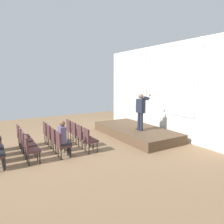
{
  "coord_description": "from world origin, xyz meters",
  "views": [
    {
      "loc": [
        7.97,
        -1.61,
        2.76
      ],
      "look_at": [
        0.17,
        3.04,
        1.33
      ],
      "focal_mm": 33.67,
      "sensor_mm": 36.0,
      "label": 1
    }
  ],
  "objects": [
    {
      "name": "chair_r0_c3",
      "position": [
        0.97,
        1.56,
        0.53
      ],
      "size": [
        0.46,
        0.44,
        0.94
      ],
      "color": "black",
      "rests_on": "ground"
    },
    {
      "name": "chair_r1_c1",
      "position": [
        -0.32,
        0.51,
        0.53
      ],
      "size": [
        0.46,
        0.44,
        0.94
      ],
      "color": "black",
      "rests_on": "ground"
    },
    {
      "name": "chair_r0_c2",
      "position": [
        0.32,
        1.56,
        0.53
      ],
      "size": [
        0.46,
        0.44,
        0.94
      ],
      "color": "black",
      "rests_on": "ground"
    },
    {
      "name": "chair_r0_c1",
      "position": [
        -0.32,
        1.56,
        0.53
      ],
      "size": [
        0.46,
        0.44,
        0.94
      ],
      "color": "black",
      "rests_on": "ground"
    },
    {
      "name": "audience_r1_c3",
      "position": [
        0.97,
        0.59,
        0.74
      ],
      "size": [
        0.36,
        0.39,
        1.33
      ],
      "color": "#2D2D33",
      "rests_on": "ground"
    },
    {
      "name": "chair_r1_c0",
      "position": [
        -0.97,
        0.51,
        0.53
      ],
      "size": [
        0.46,
        0.44,
        0.94
      ],
      "color": "black",
      "rests_on": "ground"
    },
    {
      "name": "chair_r1_c2",
      "position": [
        0.32,
        0.51,
        0.53
      ],
      "size": [
        0.46,
        0.44,
        0.94
      ],
      "color": "black",
      "rests_on": "ground"
    },
    {
      "name": "chair_r2_c1",
      "position": [
        -0.32,
        -0.54,
        0.53
      ],
      "size": [
        0.46,
        0.44,
        0.94
      ],
      "color": "black",
      "rests_on": "ground"
    },
    {
      "name": "stage_platform",
      "position": [
        0.0,
        4.45,
        0.21
      ],
      "size": [
        4.49,
        2.15,
        0.42
      ],
      "primitive_type": "cube",
      "color": "brown",
      "rests_on": "ground"
    },
    {
      "name": "chair_r2_c3",
      "position": [
        0.97,
        -0.54,
        0.53
      ],
      "size": [
        0.46,
        0.44,
        0.94
      ],
      "color": "black",
      "rests_on": "ground"
    },
    {
      "name": "rear_partition",
      "position": [
        0.03,
        5.82,
        2.21
      ],
      "size": [
        8.36,
        0.14,
        4.4
      ],
      "color": "silver",
      "rests_on": "ground"
    },
    {
      "name": "chair_r2_c0",
      "position": [
        -0.97,
        -0.54,
        0.53
      ],
      "size": [
        0.46,
        0.44,
        0.94
      ],
      "color": "black",
      "rests_on": "ground"
    },
    {
      "name": "mic_stand",
      "position": [
        0.3,
        4.42,
        0.76
      ],
      "size": [
        0.28,
        0.28,
        1.55
      ],
      "color": "black",
      "rests_on": "stage_platform"
    },
    {
      "name": "ground_plane",
      "position": [
        0.0,
        0.0,
        0.0
      ],
      "size": [
        15.15,
        15.15,
        0.0
      ],
      "primitive_type": "plane",
      "color": "#846647"
    },
    {
      "name": "chair_r1_c3",
      "position": [
        0.97,
        0.51,
        0.53
      ],
      "size": [
        0.46,
        0.44,
        0.94
      ],
      "color": "black",
      "rests_on": "ground"
    },
    {
      "name": "speaker",
      "position": [
        0.56,
        4.33,
        1.4
      ],
      "size": [
        0.51,
        0.69,
        1.68
      ],
      "color": "#232838",
      "rests_on": "stage_platform"
    },
    {
      "name": "chair_r0_c0",
      "position": [
        -0.97,
        1.56,
        0.53
      ],
      "size": [
        0.46,
        0.44,
        0.94
      ],
      "color": "black",
      "rests_on": "ground"
    },
    {
      "name": "chair_r2_c2",
      "position": [
        0.32,
        -0.54,
        0.53
      ],
      "size": [
        0.46,
        0.44,
        0.94
      ],
      "color": "black",
      "rests_on": "ground"
    }
  ]
}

